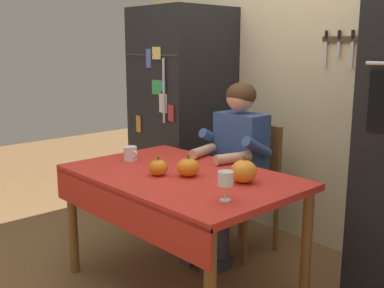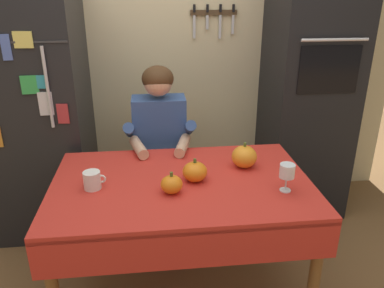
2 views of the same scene
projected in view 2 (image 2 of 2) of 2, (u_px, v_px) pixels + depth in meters
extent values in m
cube|color=beige|center=(173.00, 43.00, 3.03)|extent=(3.70, 0.10, 2.60)
cube|color=#4C3823|center=(214.00, 12.00, 2.91)|extent=(0.36, 0.02, 0.04)
cube|color=silver|center=(194.00, 27.00, 2.93)|extent=(0.02, 0.01, 0.17)
cube|color=black|center=(194.00, 8.00, 2.88)|extent=(0.02, 0.01, 0.06)
cube|color=silver|center=(207.00, 22.00, 2.93)|extent=(0.02, 0.01, 0.10)
cube|color=black|center=(207.00, 8.00, 2.89)|extent=(0.02, 0.01, 0.06)
cube|color=silver|center=(220.00, 27.00, 2.95)|extent=(0.02, 0.01, 0.17)
cube|color=black|center=(221.00, 8.00, 2.90)|extent=(0.02, 0.01, 0.06)
cube|color=silver|center=(233.00, 25.00, 2.96)|extent=(0.02, 0.01, 0.14)
cube|color=black|center=(234.00, 8.00, 2.91)|extent=(0.02, 0.01, 0.06)
cube|color=black|center=(37.00, 111.00, 2.72)|extent=(0.68, 0.68, 1.80)
cylinder|color=silver|center=(48.00, 88.00, 2.31)|extent=(0.02, 0.02, 0.50)
cube|color=#333335|center=(8.00, 42.00, 2.21)|extent=(0.67, 0.01, 0.01)
cube|color=teal|center=(42.00, 82.00, 2.31)|extent=(0.06, 0.01, 0.08)
cube|color=#E5D666|center=(23.00, 40.00, 2.21)|extent=(0.11, 0.02, 0.10)
cube|color=green|center=(30.00, 85.00, 2.31)|extent=(0.10, 0.02, 0.11)
cube|color=silver|center=(46.00, 104.00, 2.36)|extent=(0.08, 0.01, 0.15)
cube|color=#B73338|center=(63.00, 114.00, 2.40)|extent=(0.07, 0.01, 0.13)
cube|color=#4C66B7|center=(6.00, 47.00, 2.21)|extent=(0.05, 0.01, 0.15)
cube|color=black|center=(309.00, 82.00, 2.91)|extent=(0.60, 0.60, 2.10)
cube|color=black|center=(329.00, 70.00, 2.57)|extent=(0.42, 0.01, 0.32)
cylinder|color=silver|center=(335.00, 40.00, 2.47)|extent=(0.45, 0.02, 0.02)
cylinder|color=brown|center=(80.00, 210.00, 2.53)|extent=(0.06, 0.06, 0.70)
cylinder|color=brown|center=(314.00, 278.00, 1.95)|extent=(0.06, 0.06, 0.70)
cylinder|color=brown|center=(269.00, 199.00, 2.66)|extent=(0.06, 0.06, 0.70)
cube|color=red|center=(181.00, 184.00, 2.10)|extent=(1.40, 0.90, 0.04)
cube|color=red|center=(190.00, 250.00, 1.73)|extent=(1.40, 0.01, 0.20)
cube|color=brown|center=(161.00, 175.00, 2.83)|extent=(0.40, 0.40, 0.04)
cube|color=brown|center=(159.00, 133.00, 2.90)|extent=(0.36, 0.04, 0.48)
cylinder|color=brown|center=(139.00, 215.00, 2.74)|extent=(0.04, 0.04, 0.41)
cylinder|color=brown|center=(140.00, 191.00, 3.06)|extent=(0.04, 0.04, 0.41)
cylinder|color=brown|center=(186.00, 212.00, 2.78)|extent=(0.04, 0.04, 0.41)
cylinder|color=brown|center=(182.00, 189.00, 3.09)|extent=(0.04, 0.04, 0.41)
cube|color=#38384C|center=(150.00, 252.00, 2.62)|extent=(0.10, 0.22, 0.08)
cube|color=#38384C|center=(179.00, 250.00, 2.64)|extent=(0.10, 0.22, 0.08)
cylinder|color=#38384C|center=(149.00, 223.00, 2.60)|extent=(0.09, 0.09, 0.38)
cylinder|color=#38384C|center=(178.00, 221.00, 2.62)|extent=(0.09, 0.09, 0.38)
cube|color=#38384C|center=(148.00, 177.00, 2.65)|extent=(0.12, 0.40, 0.11)
cube|color=#38384C|center=(174.00, 176.00, 2.67)|extent=(0.12, 0.40, 0.11)
cube|color=#33518E|center=(159.00, 131.00, 2.66)|extent=(0.36, 0.20, 0.48)
cylinder|color=#33518E|center=(130.00, 130.00, 2.56)|extent=(0.07, 0.26, 0.18)
cylinder|color=#33518E|center=(189.00, 128.00, 2.60)|extent=(0.07, 0.26, 0.18)
cylinder|color=#D8A884|center=(139.00, 147.00, 2.43)|extent=(0.13, 0.27, 0.07)
cylinder|color=#D8A884|center=(183.00, 145.00, 2.46)|extent=(0.13, 0.27, 0.07)
sphere|color=#D8A884|center=(158.00, 82.00, 2.51)|extent=(0.19, 0.19, 0.19)
ellipsoid|color=#472D19|center=(158.00, 79.00, 2.51)|extent=(0.21, 0.21, 0.17)
cylinder|color=white|center=(92.00, 180.00, 1.99)|extent=(0.09, 0.09, 0.10)
torus|color=white|center=(102.00, 179.00, 1.99)|extent=(0.05, 0.01, 0.05)
cylinder|color=white|center=(285.00, 190.00, 1.98)|extent=(0.06, 0.06, 0.01)
cylinder|color=white|center=(286.00, 183.00, 1.97)|extent=(0.01, 0.01, 0.07)
cylinder|color=white|center=(287.00, 171.00, 1.94)|extent=(0.08, 0.08, 0.07)
ellipsoid|color=orange|center=(244.00, 157.00, 2.22)|extent=(0.15, 0.15, 0.13)
cylinder|color=#4C6023|center=(245.00, 145.00, 2.20)|extent=(0.02, 0.02, 0.02)
ellipsoid|color=orange|center=(195.00, 172.00, 2.07)|extent=(0.13, 0.13, 0.11)
cylinder|color=#4C6023|center=(195.00, 161.00, 2.04)|extent=(0.02, 0.02, 0.02)
ellipsoid|color=orange|center=(172.00, 184.00, 1.95)|extent=(0.11, 0.11, 0.09)
cylinder|color=#4C6023|center=(171.00, 174.00, 1.93)|extent=(0.02, 0.02, 0.02)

